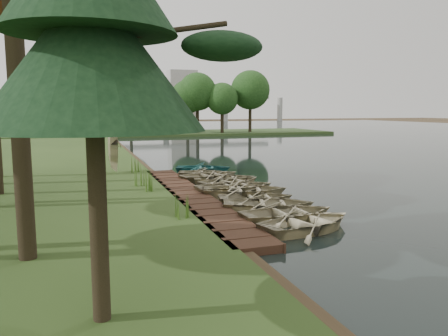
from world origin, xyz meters
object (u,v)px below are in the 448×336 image
object	(u,v)px
boardwalk	(190,197)
stored_rowboat	(116,167)
rowboat_0	(308,220)
rowboat_1	(288,211)
pine_tree	(90,7)
rowboat_2	(268,202)

from	to	relation	value
boardwalk	stored_rowboat	size ratio (longest dim) A/B	5.17
boardwalk	stored_rowboat	bearing A→B (deg)	108.19
rowboat_0	rowboat_1	world-z (taller)	rowboat_0
rowboat_1	stored_rowboat	distance (m)	13.81
stored_rowboat	pine_tree	distance (m)	19.73
stored_rowboat	pine_tree	xyz separation A→B (m)	(-1.71, -18.98, 5.14)
rowboat_0	rowboat_1	distance (m)	1.39
rowboat_2	rowboat_0	bearing A→B (deg)	-159.18
rowboat_2	stored_rowboat	xyz separation A→B (m)	(-5.04, 11.24, 0.19)
pine_tree	boardwalk	bearing A→B (deg)	68.32
stored_rowboat	rowboat_1	bearing A→B (deg)	-162.74
boardwalk	rowboat_2	size ratio (longest dim) A/B	4.39
pine_tree	rowboat_0	bearing A→B (deg)	34.71
rowboat_0	pine_tree	world-z (taller)	pine_tree
boardwalk	rowboat_2	distance (m)	4.01
rowboat_1	rowboat_2	size ratio (longest dim) A/B	0.99
rowboat_0	rowboat_2	xyz separation A→B (m)	(-0.13, 2.98, 0.00)
rowboat_2	rowboat_1	bearing A→B (deg)	-158.94
boardwalk	rowboat_2	world-z (taller)	rowboat_2
boardwalk	pine_tree	bearing A→B (deg)	-111.68
stored_rowboat	boardwalk	bearing A→B (deg)	-166.29
rowboat_0	stored_rowboat	size ratio (longest dim) A/B	1.17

